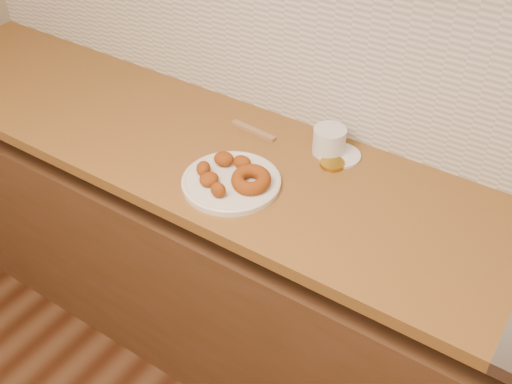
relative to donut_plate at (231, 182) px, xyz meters
The scene contains 11 objects.
wall_back 0.69m from the donut_plate, 53.62° to the left, with size 4.00×0.02×2.70m, color #C1B094.
base_cabinet 0.62m from the donut_plate, 20.43° to the left, with size 3.60×0.60×0.77m, color #563220.
butcher_block 0.36m from the donut_plate, 160.71° to the left, with size 2.30×0.62×0.04m, color brown.
backsplash 0.60m from the donut_plate, 52.83° to the left, with size 3.60×0.02×0.60m, color beige.
donut_plate is the anchor object (origin of this frame).
ring_donut 0.07m from the donut_plate, 11.23° to the left, with size 0.12×0.12×0.04m, color #904916.
fried_dough_chunks 0.05m from the donut_plate, behind, with size 0.15×0.19×0.05m.
plastic_tub 0.34m from the donut_plate, 62.15° to the left, with size 0.10×0.10×0.09m, color silver.
tub_lid 0.36m from the donut_plate, 56.56° to the left, with size 0.13×0.13×0.01m, color white.
brass_jar_lid 0.32m from the donut_plate, 50.56° to the left, with size 0.08×0.08×0.01m, color #AB8322.
wooden_utensil 0.28m from the donut_plate, 110.45° to the left, with size 0.17×0.02×0.01m, color #956A47.
Camera 1 is at (0.50, 0.47, 1.99)m, focal length 42.00 mm.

